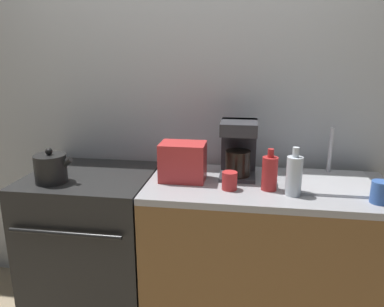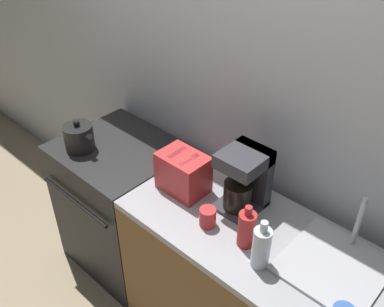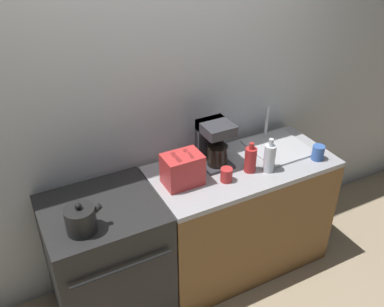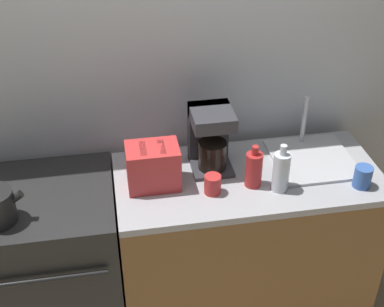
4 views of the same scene
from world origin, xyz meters
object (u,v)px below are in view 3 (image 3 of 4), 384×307
(bottle_red, at_px, (250,159))
(kettle, at_px, (81,220))
(bottle_clear, at_px, (269,158))
(cup_red, at_px, (226,175))
(stove, at_px, (108,261))
(cup_blue, at_px, (318,153))
(coffee_maker, at_px, (214,142))
(toaster, at_px, (183,169))

(bottle_red, bearing_deg, kettle, -176.98)
(bottle_red, xyz_separation_m, bottle_clear, (0.12, -0.06, 0.01))
(bottle_red, distance_m, cup_red, 0.21)
(stove, bearing_deg, kettle, -134.10)
(bottle_clear, bearing_deg, cup_blue, -6.45)
(cup_red, height_order, cup_blue, cup_blue)
(bottle_red, bearing_deg, coffee_maker, 129.67)
(bottle_clear, bearing_deg, kettle, -179.69)
(coffee_maker, relative_size, bottle_clear, 1.31)
(stove, distance_m, kettle, 0.58)
(stove, xyz_separation_m, coffee_maker, (0.86, 0.11, 0.62))
(cup_blue, bearing_deg, coffee_maker, 155.97)
(bottle_clear, xyz_separation_m, cup_blue, (0.40, -0.04, -0.05))
(stove, bearing_deg, bottle_red, -5.08)
(cup_blue, bearing_deg, toaster, 169.30)
(coffee_maker, relative_size, cup_blue, 3.01)
(bottle_clear, bearing_deg, coffee_maker, 137.74)
(coffee_maker, bearing_deg, toaster, -158.55)
(kettle, relative_size, cup_blue, 2.02)
(kettle, relative_size, cup_red, 2.29)
(stove, xyz_separation_m, cup_blue, (1.54, -0.19, 0.51))
(toaster, xyz_separation_m, cup_red, (0.27, -0.11, -0.06))
(toaster, bearing_deg, kettle, -168.22)
(kettle, xyz_separation_m, toaster, (0.71, 0.15, 0.03))
(cup_red, bearing_deg, toaster, 157.10)
(stove, bearing_deg, toaster, -0.61)
(toaster, height_order, bottle_red, bottle_red)
(stove, height_order, kettle, kettle)
(kettle, height_order, cup_red, kettle)
(bottle_red, height_order, cup_blue, bottle_red)
(bottle_clear, height_order, cup_blue, bottle_clear)
(coffee_maker, relative_size, cup_red, 3.41)
(bottle_red, distance_m, bottle_clear, 0.13)
(stove, xyz_separation_m, kettle, (-0.15, -0.15, 0.53))
(stove, height_order, coffee_maker, coffee_maker)
(kettle, relative_size, toaster, 0.87)
(bottle_clear, bearing_deg, cup_red, 174.90)
(toaster, xyz_separation_m, cup_blue, (0.98, -0.19, -0.05))
(kettle, bearing_deg, bottle_clear, 0.31)
(cup_red, bearing_deg, stove, 171.85)
(kettle, bearing_deg, cup_blue, -1.28)
(cup_red, relative_size, cup_blue, 0.88)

